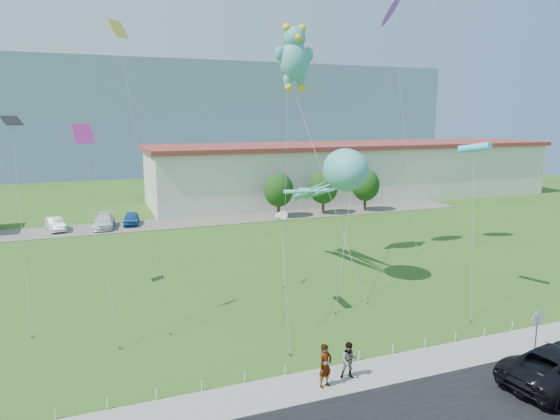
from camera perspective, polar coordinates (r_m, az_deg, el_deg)
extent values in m
plane|color=#355818|center=(27.11, 5.68, -15.87)|extent=(160.00, 160.00, 0.00)
cube|color=gray|center=(24.95, 8.65, -18.31)|extent=(80.00, 2.50, 0.10)
cube|color=#59544C|center=(58.94, -9.66, -1.32)|extent=(70.00, 6.00, 0.06)
cube|color=gray|center=(142.06, -16.70, 10.36)|extent=(160.00, 50.00, 25.00)
cube|color=beige|center=(75.80, 8.53, 4.24)|extent=(60.00, 14.00, 7.60)
cube|color=maroon|center=(75.47, 8.61, 7.34)|extent=(61.00, 15.00, 0.60)
cylinder|color=slate|center=(29.07, 27.19, -12.79)|extent=(0.07, 0.07, 2.20)
cylinder|color=red|center=(28.71, 27.37, -10.94)|extent=(0.76, 0.04, 0.76)
cylinder|color=white|center=(28.70, 27.40, -10.96)|extent=(0.80, 0.02, 0.80)
cylinder|color=white|center=(23.61, -24.30, -20.45)|extent=(0.05, 0.05, 0.50)
cylinder|color=white|center=(23.52, -19.12, -20.18)|extent=(0.05, 0.05, 0.50)
cylinder|color=white|center=(23.61, -13.97, -19.77)|extent=(0.05, 0.05, 0.50)
cylinder|color=white|center=(23.86, -8.92, -19.21)|extent=(0.05, 0.05, 0.50)
cylinder|color=white|center=(24.28, -4.05, -18.54)|extent=(0.05, 0.05, 0.50)
cylinder|color=white|center=(24.85, 0.59, -17.78)|extent=(0.05, 0.05, 0.50)
cylinder|color=white|center=(25.56, 4.95, -16.96)|extent=(0.05, 0.05, 0.50)
cylinder|color=white|center=(26.41, 9.02, -16.11)|extent=(0.05, 0.05, 0.50)
cylinder|color=white|center=(27.38, 12.79, -15.24)|extent=(0.05, 0.05, 0.50)
cylinder|color=white|center=(28.45, 16.26, -14.38)|extent=(0.05, 0.05, 0.50)
cylinder|color=white|center=(29.63, 19.44, -13.53)|extent=(0.05, 0.05, 0.50)
cylinder|color=white|center=(30.88, 22.35, -12.72)|extent=(0.05, 0.05, 0.50)
cylinder|color=white|center=(32.21, 25.01, -11.95)|extent=(0.05, 0.05, 0.50)
cylinder|color=white|center=(33.61, 27.44, -11.22)|extent=(0.05, 0.05, 0.50)
cylinder|color=#3F2B19|center=(60.47, -0.17, 0.17)|extent=(0.36, 0.36, 2.20)
ellipsoid|color=#14380F|center=(60.10, -0.17, 2.33)|extent=(3.60, 3.60, 4.14)
cylinder|color=#3F2B19|center=(62.81, 4.95, 0.52)|extent=(0.36, 0.36, 2.20)
ellipsoid|color=#14380F|center=(62.45, 4.99, 2.60)|extent=(3.60, 3.60, 4.14)
cylinder|color=#3F2B19|center=(65.62, 9.68, 0.85)|extent=(0.36, 0.36, 2.20)
ellipsoid|color=#14380F|center=(65.27, 9.74, 2.84)|extent=(3.60, 3.60, 4.14)
imported|color=gray|center=(23.47, 5.20, -17.28)|extent=(0.85, 0.69, 2.01)
imported|color=gray|center=(24.29, 7.95, -16.67)|extent=(1.02, 0.90, 1.75)
imported|color=silver|center=(58.57, -24.29, -1.46)|extent=(2.41, 4.51, 1.41)
imported|color=silver|center=(57.89, -19.46, -1.23)|extent=(2.63, 5.23, 1.46)
imported|color=#1A4E91|center=(58.84, -16.65, -0.92)|extent=(2.24, 4.29, 1.39)
ellipsoid|color=teal|center=(35.21, 7.49, 4.57)|extent=(2.99, 3.88, 2.99)
sphere|color=white|center=(33.90, 7.65, 4.88)|extent=(0.47, 0.47, 0.47)
sphere|color=white|center=(34.42, 9.22, 4.93)|extent=(0.47, 0.47, 0.47)
cylinder|color=slate|center=(31.77, 6.33, -11.62)|extent=(0.10, 0.10, 0.16)
cylinder|color=gray|center=(32.81, 7.34, -3.91)|extent=(3.06, 3.76, 7.47)
ellipsoid|color=teal|center=(40.54, 1.65, 16.62)|extent=(2.38, 2.02, 2.97)
sphere|color=teal|center=(40.76, 1.66, 19.05)|extent=(1.74, 1.74, 1.74)
sphere|color=gold|center=(40.64, 0.78, 20.12)|extent=(0.64, 0.64, 0.64)
sphere|color=gold|center=(41.12, 2.54, 20.00)|extent=(0.64, 0.64, 0.64)
sphere|color=gold|center=(40.08, 2.08, 19.06)|extent=(0.64, 0.64, 0.64)
ellipsoid|color=teal|center=(40.17, 0.01, 17.47)|extent=(0.82, 0.59, 1.15)
ellipsoid|color=teal|center=(41.07, 3.26, 17.30)|extent=(0.82, 0.59, 1.15)
ellipsoid|color=teal|center=(40.22, 0.89, 14.71)|extent=(0.73, 0.64, 1.19)
ellipsoid|color=teal|center=(40.64, 2.38, 14.66)|extent=(0.73, 0.64, 1.19)
sphere|color=gold|center=(40.01, 0.99, 13.81)|extent=(0.64, 0.64, 0.64)
sphere|color=gold|center=(40.43, 2.47, 13.77)|extent=(0.64, 0.64, 0.64)
cylinder|color=slate|center=(33.61, 9.89, -10.44)|extent=(0.10, 0.10, 0.16)
cylinder|color=gray|center=(36.10, 5.41, 2.72)|extent=(0.93, 10.45, 13.97)
cone|color=#B736D9|center=(45.02, 12.70, 21.58)|extent=(1.80, 1.33, 1.33)
cylinder|color=slate|center=(40.90, 15.61, -6.83)|extent=(0.10, 0.10, 0.16)
cylinder|color=gray|center=(41.64, 14.13, 7.99)|extent=(0.43, 5.92, 20.46)
cube|color=#D9309E|center=(29.24, -21.59, 8.11)|extent=(1.29, 1.29, 0.86)
cylinder|color=slate|center=(28.53, -17.87, -14.77)|extent=(0.10, 0.10, 0.16)
cylinder|color=gray|center=(28.31, -19.76, -3.31)|extent=(1.09, 3.38, 10.81)
cube|color=black|center=(36.21, -28.34, 9.00)|extent=(1.29, 1.29, 0.86)
cylinder|color=slate|center=(31.69, -26.50, -12.78)|extent=(0.10, 0.10, 0.16)
cylinder|color=gray|center=(33.35, -27.47, -1.26)|extent=(0.83, 6.85, 11.49)
cube|color=gold|center=(31.46, -18.05, 19.10)|extent=(1.29, 1.29, 0.86)
cylinder|color=slate|center=(29.53, -12.45, -13.60)|extent=(0.10, 0.10, 0.16)
cylinder|color=gray|center=(29.24, -15.29, 3.17)|extent=(1.64, 4.29, 16.62)
cylinder|color=slate|center=(36.15, 0.47, -8.75)|extent=(0.10, 0.10, 0.16)
cylinder|color=gray|center=(37.12, 0.79, 11.15)|extent=(2.57, 5.53, 24.51)
cylinder|color=#38C3FF|center=(34.70, 21.35, 6.65)|extent=(0.50, 2.25, 0.87)
cylinder|color=slate|center=(32.49, 20.96, -11.77)|extent=(0.10, 0.10, 0.16)
cylinder|color=gray|center=(33.17, 21.16, -2.36)|extent=(2.66, 3.65, 9.75)
cylinder|color=white|center=(29.64, 0.11, -0.69)|extent=(0.50, 2.25, 0.87)
cylinder|color=slate|center=(26.61, 1.14, -16.17)|extent=(0.10, 0.10, 0.16)
cylinder|color=gray|center=(27.89, 0.59, -8.12)|extent=(1.50, 5.16, 5.91)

